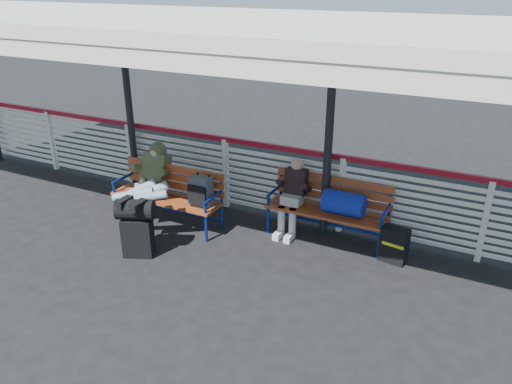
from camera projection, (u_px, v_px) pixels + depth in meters
The scene contains 9 objects.
ground at pixel (160, 257), 7.01m from camera, with size 60.00×60.00×0.00m, color black.
fence at pixel (226, 170), 8.30m from camera, with size 12.08×0.08×1.24m.
canopy at pixel (182, 26), 6.50m from camera, with size 12.60×3.60×3.16m.
luggage_stack at pixel (137, 225), 6.90m from camera, with size 0.58×0.47×0.85m.
bench_left at pixel (179, 190), 7.70m from camera, with size 1.80×0.56×0.92m.
bench_right at pixel (336, 203), 7.26m from camera, with size 1.80×0.56×0.92m.
traveler_man at pixel (146, 187), 7.50m from camera, with size 0.94×1.64×0.77m.
companion_person at pixel (293, 196), 7.51m from camera, with size 0.32×0.66×1.15m.
suitcase_side at pixel (394, 245), 6.82m from camera, with size 0.39×0.28×0.50m.
Camera 1 is at (3.92, -4.81, 3.65)m, focal length 35.00 mm.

